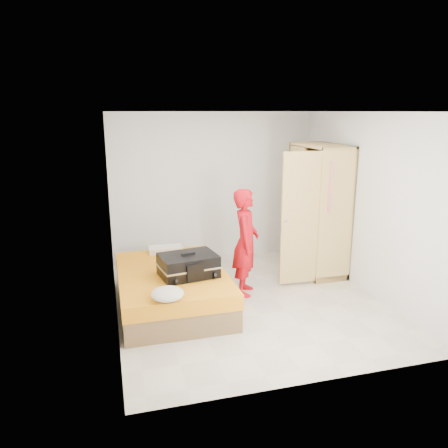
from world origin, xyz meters
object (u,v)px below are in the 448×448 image
object	(u,v)px
bed	(172,288)
wardrobe	(317,213)
suitcase	(188,265)
round_cushion	(168,294)
person	(246,242)

from	to	relation	value
bed	wardrobe	bearing A→B (deg)	16.12
suitcase	round_cushion	size ratio (longest dim) A/B	2.17
bed	suitcase	size ratio (longest dim) A/B	2.47
suitcase	round_cushion	world-z (taller)	suitcase
wardrobe	person	distance (m)	1.53
bed	suitcase	bearing A→B (deg)	-48.37
bed	suitcase	xyz separation A→B (m)	(0.19, -0.22, 0.39)
person	wardrobe	bearing A→B (deg)	-45.65
wardrobe	suitcase	distance (m)	2.52
suitcase	bed	bearing A→B (deg)	122.67
person	round_cushion	distance (m)	1.67
person	round_cushion	bearing A→B (deg)	151.45
person	suitcase	size ratio (longest dim) A/B	1.91
bed	person	xyz separation A→B (m)	(1.10, 0.15, 0.53)
suitcase	round_cushion	xyz separation A→B (m)	(-0.37, -0.68, -0.07)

